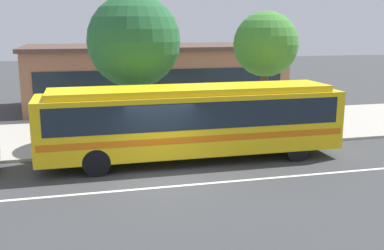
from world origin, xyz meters
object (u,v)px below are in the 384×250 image
at_px(bus_stop_sign, 281,105).
at_px(street_tree_near_stop, 134,41).
at_px(pedestrian_walking_along_curb, 199,118).
at_px(transit_bus, 193,118).
at_px(street_tree_mid_block, 266,45).
at_px(pedestrian_waiting_near_sign, 198,122).
at_px(pedestrian_standing_by_tree, 124,120).

bearing_deg(bus_stop_sign, street_tree_near_stop, 166.34).
bearing_deg(bus_stop_sign, pedestrian_walking_along_curb, 165.93).
xyz_separation_m(transit_bus, street_tree_near_stop, (-1.79, 3.58, 2.86)).
bearing_deg(pedestrian_walking_along_curb, street_tree_near_stop, 166.88).
distance_m(pedestrian_walking_along_curb, street_tree_near_stop, 4.53).
bearing_deg(street_tree_mid_block, pedestrian_waiting_near_sign, -153.53).
height_order(transit_bus, pedestrian_walking_along_curb, transit_bus).
xyz_separation_m(pedestrian_walking_along_curb, bus_stop_sign, (3.63, -0.91, 0.61)).
relative_size(pedestrian_waiting_near_sign, pedestrian_walking_along_curb, 1.04).
bearing_deg(bus_stop_sign, pedestrian_waiting_near_sign, -176.43).
bearing_deg(pedestrian_walking_along_curb, bus_stop_sign, -14.07).
distance_m(transit_bus, bus_stop_sign, 5.09).
relative_size(pedestrian_waiting_near_sign, pedestrian_standing_by_tree, 1.05).
bearing_deg(pedestrian_waiting_near_sign, pedestrian_standing_by_tree, 154.11).
relative_size(transit_bus, street_tree_mid_block, 2.03).
xyz_separation_m(bus_stop_sign, street_tree_near_stop, (-6.47, 1.57, 2.86)).
bearing_deg(transit_bus, pedestrian_walking_along_curb, 70.21).
height_order(pedestrian_waiting_near_sign, bus_stop_sign, bus_stop_sign).
bearing_deg(pedestrian_standing_by_tree, bus_stop_sign, -9.90).
height_order(pedestrian_waiting_near_sign, pedestrian_standing_by_tree, pedestrian_waiting_near_sign).
xyz_separation_m(pedestrian_waiting_near_sign, pedestrian_standing_by_tree, (-3.06, 1.48, -0.06)).
bearing_deg(street_tree_mid_block, transit_bus, -140.95).
relative_size(pedestrian_walking_along_curb, street_tree_near_stop, 0.26).
bearing_deg(pedestrian_waiting_near_sign, transit_bus, -110.94).
bearing_deg(pedestrian_walking_along_curb, street_tree_mid_block, 12.34).
xyz_separation_m(pedestrian_waiting_near_sign, street_tree_near_stop, (-2.46, 1.82, 3.42)).
distance_m(transit_bus, pedestrian_waiting_near_sign, 1.96).
bearing_deg(street_tree_mid_block, pedestrian_walking_along_curb, -167.66).
relative_size(pedestrian_waiting_near_sign, bus_stop_sign, 0.71).
height_order(pedestrian_walking_along_curb, bus_stop_sign, bus_stop_sign).
bearing_deg(pedestrian_standing_by_tree, pedestrian_waiting_near_sign, -25.89).
relative_size(pedestrian_waiting_near_sign, street_tree_mid_block, 0.30).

